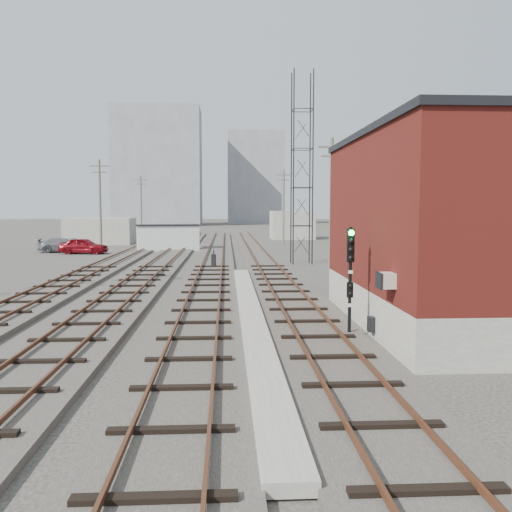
{
  "coord_description": "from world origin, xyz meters",
  "views": [
    {
      "loc": [
        -0.45,
        -7.69,
        4.38
      ],
      "look_at": [
        0.9,
        17.02,
        2.2
      ],
      "focal_mm": 38.0,
      "sensor_mm": 36.0,
      "label": 1
    }
  ],
  "objects": [
    {
      "name": "shed_right",
      "position": [
        9.0,
        70.0,
        2.0
      ],
      "size": [
        6.0,
        6.0,
        4.0
      ],
      "primitive_type": "cube",
      "color": "gray",
      "rests_on": "ground"
    },
    {
      "name": "track_mid_right",
      "position": [
        -1.5,
        39.0,
        0.11
      ],
      "size": [
        3.2,
        90.0,
        0.39
      ],
      "color": "#332D28",
      "rests_on": "ground"
    },
    {
      "name": "platform_curb",
      "position": [
        0.5,
        14.0,
        0.13
      ],
      "size": [
        0.9,
        28.0,
        0.26
      ],
      "primitive_type": "cube",
      "color": "gray",
      "rests_on": "ground"
    },
    {
      "name": "utility_pole_left_b",
      "position": [
        -12.5,
        45.0,
        4.8
      ],
      "size": [
        1.8,
        0.24,
        9.0
      ],
      "color": "#595147",
      "rests_on": "ground"
    },
    {
      "name": "shed_left",
      "position": [
        -16.0,
        60.0,
        1.6
      ],
      "size": [
        8.0,
        5.0,
        3.2
      ],
      "primitive_type": "cube",
      "color": "gray",
      "rests_on": "ground"
    },
    {
      "name": "car_silver",
      "position": [
        -16.35,
        48.33,
        0.67
      ],
      "size": [
        4.32,
        2.79,
        1.34
      ],
      "primitive_type": "imported",
      "rotation": [
        0.0,
        0.0,
        1.2
      ],
      "color": "#9A9BA1",
      "rests_on": "ground"
    },
    {
      "name": "track_right",
      "position": [
        2.5,
        39.0,
        0.11
      ],
      "size": [
        3.2,
        90.0,
        0.39
      ],
      "color": "#332D28",
      "rests_on": "ground"
    },
    {
      "name": "apartment_left",
      "position": [
        -18.0,
        135.0,
        15.0
      ],
      "size": [
        22.0,
        14.0,
        30.0
      ],
      "primitive_type": "cube",
      "color": "gray",
      "rests_on": "ground"
    },
    {
      "name": "switch_stand",
      "position": [
        -1.37,
        31.12,
        0.62
      ],
      "size": [
        0.35,
        0.35,
        1.32
      ],
      "rotation": [
        0.0,
        0.0,
        -0.17
      ],
      "color": "black",
      "rests_on": "ground"
    },
    {
      "name": "brick_building",
      "position": [
        7.5,
        12.0,
        3.63
      ],
      "size": [
        6.54,
        12.2,
        7.22
      ],
      "color": "gray",
      "rests_on": "ground"
    },
    {
      "name": "lattice_tower",
      "position": [
        5.5,
        35.0,
        7.5
      ],
      "size": [
        1.6,
        1.6,
        15.0
      ],
      "color": "black",
      "rests_on": "ground"
    },
    {
      "name": "car_red",
      "position": [
        -14.2,
        45.21,
        0.78
      ],
      "size": [
        4.76,
        2.34,
        1.56
      ],
      "primitive_type": "imported",
      "rotation": [
        0.0,
        0.0,
        1.46
      ],
      "color": "maroon",
      "rests_on": "ground"
    },
    {
      "name": "track_left",
      "position": [
        -9.5,
        39.0,
        0.11
      ],
      "size": [
        3.2,
        90.0,
        0.39
      ],
      "color": "#332D28",
      "rests_on": "ground"
    },
    {
      "name": "signal_mast",
      "position": [
        3.7,
        10.16,
        2.17
      ],
      "size": [
        0.4,
        0.4,
        3.76
      ],
      "color": "gray",
      "rests_on": "ground"
    },
    {
      "name": "utility_pole_right_b",
      "position": [
        6.5,
        58.0,
        4.8
      ],
      "size": [
        1.8,
        0.24,
        9.0
      ],
      "color": "#595147",
      "rests_on": "ground"
    },
    {
      "name": "ground",
      "position": [
        0.0,
        60.0,
        0.0
      ],
      "size": [
        320.0,
        320.0,
        0.0
      ],
      "primitive_type": "plane",
      "color": "#282621",
      "rests_on": "ground"
    },
    {
      "name": "car_grey",
      "position": [
        -16.79,
        47.32,
        0.72
      ],
      "size": [
        5.24,
        2.83,
        1.44
      ],
      "primitive_type": "imported",
      "rotation": [
        0.0,
        0.0,
        1.74
      ],
      "color": "gray",
      "rests_on": "ground"
    },
    {
      "name": "track_mid_left",
      "position": [
        -5.5,
        39.0,
        0.11
      ],
      "size": [
        3.2,
        90.0,
        0.39
      ],
      "color": "#332D28",
      "rests_on": "ground"
    },
    {
      "name": "utility_pole_right_a",
      "position": [
        6.5,
        28.0,
        4.8
      ],
      "size": [
        1.8,
        0.24,
        9.0
      ],
      "color": "#595147",
      "rests_on": "ground"
    },
    {
      "name": "apartment_right",
      "position": [
        8.0,
        150.0,
        13.0
      ],
      "size": [
        16.0,
        12.0,
        26.0
      ],
      "primitive_type": "cube",
      "color": "gray",
      "rests_on": "ground"
    },
    {
      "name": "site_trailer",
      "position": [
        -6.54,
        48.83,
        1.37
      ],
      "size": [
        6.87,
        3.93,
        2.72
      ],
      "rotation": [
        0.0,
        0.0,
        0.18
      ],
      "color": "silver",
      "rests_on": "ground"
    },
    {
      "name": "utility_pole_left_c",
      "position": [
        -12.5,
        70.0,
        4.8
      ],
      "size": [
        1.8,
        0.24,
        9.0
      ],
      "color": "#595147",
      "rests_on": "ground"
    }
  ]
}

